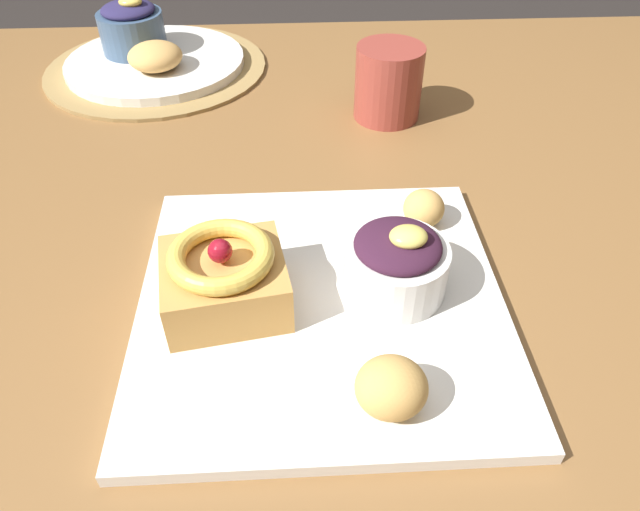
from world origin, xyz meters
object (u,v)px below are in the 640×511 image
(fritter_front, at_px, (391,387))
(back_pastry, at_px, (155,56))
(cake_slice, at_px, (224,277))
(coffee_mug, at_px, (388,83))
(back_plate, at_px, (156,62))
(berry_ramekin, at_px, (396,263))
(back_ramekin, at_px, (132,27))
(front_plate, at_px, (321,302))
(fritter_middle, at_px, (424,208))

(fritter_front, height_order, back_pastry, same)
(cake_slice, xyz_separation_m, back_pastry, (-0.12, 0.44, -0.01))
(fritter_front, relative_size, coffee_mug, 0.56)
(cake_slice, relative_size, back_pastry, 1.48)
(cake_slice, relative_size, back_plate, 0.43)
(back_plate, bearing_deg, berry_ramekin, -60.07)
(back_pastry, bearing_deg, back_ramekin, 122.32)
(back_plate, height_order, coffee_mug, coffee_mug)
(fritter_front, bearing_deg, berry_ramekin, 80.20)
(front_plate, distance_m, cake_slice, 0.08)
(front_plate, distance_m, berry_ramekin, 0.07)
(berry_ramekin, height_order, fritter_middle, berry_ramekin)
(berry_ramekin, bearing_deg, cake_slice, -175.75)
(cake_slice, distance_m, coffee_mug, 0.37)
(fritter_middle, relative_size, back_ramekin, 0.43)
(front_plate, xyz_separation_m, cake_slice, (-0.08, -0.00, 0.03))
(fritter_middle, xyz_separation_m, back_plate, (-0.31, 0.38, -0.02))
(front_plate, distance_m, back_plate, 0.52)
(cake_slice, bearing_deg, coffee_mug, 61.78)
(fritter_front, bearing_deg, front_plate, 111.22)
(back_pastry, bearing_deg, berry_ramekin, -58.92)
(cake_slice, distance_m, berry_ramekin, 0.14)
(fritter_front, bearing_deg, back_plate, 113.25)
(berry_ramekin, bearing_deg, back_ramekin, 121.24)
(front_plate, height_order, cake_slice, cake_slice)
(front_plate, xyz_separation_m, fritter_middle, (0.10, 0.09, 0.02))
(cake_slice, height_order, coffee_mug, coffee_mug)
(front_plate, height_order, coffee_mug, coffee_mug)
(berry_ramekin, relative_size, fritter_middle, 2.20)
(berry_ramekin, bearing_deg, back_pastry, 121.08)
(berry_ramekin, distance_m, back_pastry, 0.50)
(back_ramekin, bearing_deg, cake_slice, -72.13)
(cake_slice, distance_m, back_pastry, 0.46)
(back_plate, xyz_separation_m, coffee_mug, (0.31, -0.15, 0.03))
(back_pastry, bearing_deg, cake_slice, -74.42)
(coffee_mug, bearing_deg, back_plate, 153.71)
(berry_ramekin, distance_m, fritter_front, 0.12)
(fritter_front, distance_m, back_pastry, 0.59)
(front_plate, relative_size, back_ramekin, 3.33)
(berry_ramekin, relative_size, fritter_front, 1.72)
(cake_slice, distance_m, fritter_middle, 0.20)
(coffee_mug, bearing_deg, fritter_front, -97.65)
(fritter_middle, relative_size, back_plate, 0.16)
(front_plate, bearing_deg, back_plate, 113.70)
(front_plate, bearing_deg, back_pastry, 114.43)
(fritter_middle, distance_m, back_plate, 0.49)
(cake_slice, bearing_deg, back_plate, 105.48)
(berry_ramekin, xyz_separation_m, fritter_front, (-0.02, -0.11, -0.01))
(back_plate, relative_size, back_ramekin, 2.77)
(berry_ramekin, relative_size, back_plate, 0.34)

